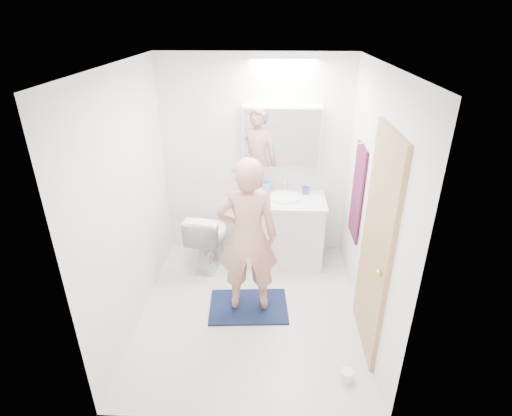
# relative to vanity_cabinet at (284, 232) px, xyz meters

# --- Properties ---
(floor) EXTENTS (2.50, 2.50, 0.00)m
(floor) POSITION_rel_vanity_cabinet_xyz_m (-0.35, -0.96, -0.39)
(floor) COLOR silver
(floor) RESTS_ON ground
(ceiling) EXTENTS (2.50, 2.50, 0.00)m
(ceiling) POSITION_rel_vanity_cabinet_xyz_m (-0.35, -0.96, 2.01)
(ceiling) COLOR white
(ceiling) RESTS_ON floor
(wall_back) EXTENTS (2.50, 0.00, 2.50)m
(wall_back) POSITION_rel_vanity_cabinet_xyz_m (-0.35, 0.29, 0.81)
(wall_back) COLOR white
(wall_back) RESTS_ON floor
(wall_front) EXTENTS (2.50, 0.00, 2.50)m
(wall_front) POSITION_rel_vanity_cabinet_xyz_m (-0.35, -2.21, 0.81)
(wall_front) COLOR white
(wall_front) RESTS_ON floor
(wall_left) EXTENTS (0.00, 2.50, 2.50)m
(wall_left) POSITION_rel_vanity_cabinet_xyz_m (-1.45, -0.96, 0.81)
(wall_left) COLOR white
(wall_left) RESTS_ON floor
(wall_right) EXTENTS (0.00, 2.50, 2.50)m
(wall_right) POSITION_rel_vanity_cabinet_xyz_m (0.75, -0.96, 0.81)
(wall_right) COLOR white
(wall_right) RESTS_ON floor
(vanity_cabinet) EXTENTS (0.90, 0.55, 0.78)m
(vanity_cabinet) POSITION_rel_vanity_cabinet_xyz_m (0.00, 0.00, 0.00)
(vanity_cabinet) COLOR white
(vanity_cabinet) RESTS_ON floor
(countertop) EXTENTS (0.95, 0.58, 0.04)m
(countertop) POSITION_rel_vanity_cabinet_xyz_m (0.00, -0.00, 0.41)
(countertop) COLOR white
(countertop) RESTS_ON vanity_cabinet
(sink_basin) EXTENTS (0.36, 0.36, 0.03)m
(sink_basin) POSITION_rel_vanity_cabinet_xyz_m (0.00, 0.03, 0.45)
(sink_basin) COLOR white
(sink_basin) RESTS_ON countertop
(faucet) EXTENTS (0.02, 0.02, 0.16)m
(faucet) POSITION_rel_vanity_cabinet_xyz_m (0.00, 0.22, 0.51)
(faucet) COLOR silver
(faucet) RESTS_ON countertop
(medicine_cabinet) EXTENTS (0.88, 0.14, 0.70)m
(medicine_cabinet) POSITION_rel_vanity_cabinet_xyz_m (-0.05, 0.21, 1.11)
(medicine_cabinet) COLOR white
(medicine_cabinet) RESTS_ON wall_back
(mirror_panel) EXTENTS (0.84, 0.01, 0.66)m
(mirror_panel) POSITION_rel_vanity_cabinet_xyz_m (-0.05, 0.13, 1.11)
(mirror_panel) COLOR silver
(mirror_panel) RESTS_ON medicine_cabinet
(toilet) EXTENTS (0.52, 0.76, 0.72)m
(toilet) POSITION_rel_vanity_cabinet_xyz_m (-0.89, -0.11, -0.03)
(toilet) COLOR white
(toilet) RESTS_ON floor
(bath_rug) EXTENTS (0.83, 0.60, 0.02)m
(bath_rug) POSITION_rel_vanity_cabinet_xyz_m (-0.37, -0.93, -0.38)
(bath_rug) COLOR #131A3C
(bath_rug) RESTS_ON floor
(person) EXTENTS (0.61, 0.42, 1.60)m
(person) POSITION_rel_vanity_cabinet_xyz_m (-0.37, -0.93, 0.46)
(person) COLOR tan
(person) RESTS_ON bath_rug
(door) EXTENTS (0.04, 0.80, 2.00)m
(door) POSITION_rel_vanity_cabinet_xyz_m (0.73, -1.31, 0.61)
(door) COLOR tan
(door) RESTS_ON wall_right
(door_knob) EXTENTS (0.06, 0.06, 0.06)m
(door_knob) POSITION_rel_vanity_cabinet_xyz_m (0.69, -1.61, 0.56)
(door_knob) COLOR gold
(door_knob) RESTS_ON door
(towel) EXTENTS (0.02, 0.42, 1.00)m
(towel) POSITION_rel_vanity_cabinet_xyz_m (0.72, -0.41, 0.71)
(towel) COLOR #111137
(towel) RESTS_ON wall_right
(towel_hook) EXTENTS (0.07, 0.02, 0.02)m
(towel_hook) POSITION_rel_vanity_cabinet_xyz_m (0.71, -0.41, 1.23)
(towel_hook) COLOR silver
(towel_hook) RESTS_ON wall_right
(soap_bottle_a) EXTENTS (0.08, 0.08, 0.20)m
(soap_bottle_a) POSITION_rel_vanity_cabinet_xyz_m (-0.30, 0.15, 0.53)
(soap_bottle_a) COLOR beige
(soap_bottle_a) RESTS_ON countertop
(soap_bottle_b) EXTENTS (0.09, 0.10, 0.19)m
(soap_bottle_b) POSITION_rel_vanity_cabinet_xyz_m (-0.21, 0.18, 0.53)
(soap_bottle_b) COLOR #5F8DCB
(soap_bottle_b) RESTS_ON countertop
(toothbrush_cup) EXTENTS (0.12, 0.12, 0.09)m
(toothbrush_cup) POSITION_rel_vanity_cabinet_xyz_m (0.25, 0.16, 0.47)
(toothbrush_cup) COLOR #4151C3
(toothbrush_cup) RESTS_ON countertop
(toilet_paper_roll) EXTENTS (0.11, 0.11, 0.10)m
(toilet_paper_roll) POSITION_rel_vanity_cabinet_xyz_m (0.50, -1.81, -0.34)
(toilet_paper_roll) COLOR white
(toilet_paper_roll) RESTS_ON floor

